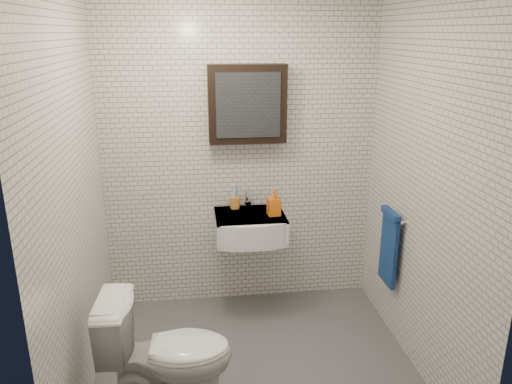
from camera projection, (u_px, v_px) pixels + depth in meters
ground at (256, 367)px, 3.47m from camera, size 2.20×2.00×0.01m
room_shell at (256, 164)px, 3.02m from camera, size 2.22×2.02×2.51m
washbasin at (251, 227)px, 3.94m from camera, size 0.55×0.50×0.20m
faucet at (248, 200)px, 4.08m from camera, size 0.06×0.20×0.15m
mirror_cabinet at (247, 104)px, 3.83m from camera, size 0.60×0.15×0.60m
towel_rail at (389, 244)px, 3.71m from camera, size 0.09×0.30×0.58m
toothbrush_cup at (235, 202)px, 4.08m from camera, size 0.09×0.09×0.21m
soap_bottle at (274, 202)px, 3.91m from camera, size 0.11×0.11×0.21m
toilet at (168, 354)px, 2.99m from camera, size 0.79×0.48×0.78m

